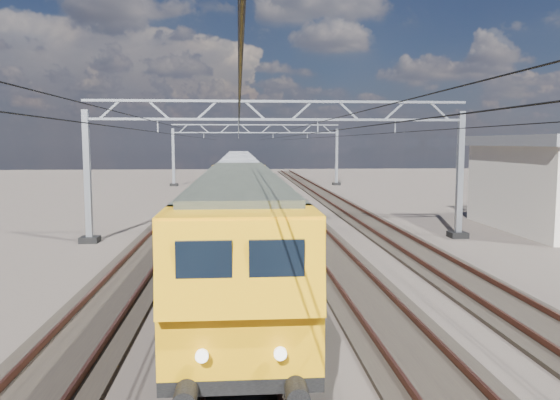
{
  "coord_description": "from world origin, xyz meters",
  "views": [
    {
      "loc": [
        -2.02,
        -23.63,
        4.98
      ],
      "look_at": [
        -0.16,
        0.86,
        2.4
      ],
      "focal_mm": 35.0,
      "sensor_mm": 36.0,
      "label": 1
    }
  ],
  "objects": [
    {
      "name": "ground",
      "position": [
        0.0,
        0.0,
        0.0
      ],
      "size": [
        160.0,
        160.0,
        0.0
      ],
      "primitive_type": "plane",
      "color": "#2B2520",
      "rests_on": "ground"
    },
    {
      "name": "track_outer_west",
      "position": [
        -6.0,
        0.0,
        0.07
      ],
      "size": [
        2.6,
        140.0,
        0.3
      ],
      "color": "black",
      "rests_on": "ground"
    },
    {
      "name": "track_loco",
      "position": [
        -2.0,
        0.0,
        0.07
      ],
      "size": [
        2.6,
        140.0,
        0.3
      ],
      "color": "black",
      "rests_on": "ground"
    },
    {
      "name": "track_inner_east",
      "position": [
        2.0,
        0.0,
        0.07
      ],
      "size": [
        2.6,
        140.0,
        0.3
      ],
      "color": "black",
      "rests_on": "ground"
    },
    {
      "name": "track_outer_east",
      "position": [
        6.0,
        0.0,
        0.07
      ],
      "size": [
        2.6,
        140.0,
        0.3
      ],
      "color": "black",
      "rests_on": "ground"
    },
    {
      "name": "catenary_gantry_mid",
      "position": [
        0.0,
        4.0,
        3.91
      ],
      "size": [
        19.9,
        0.9,
        7.11
      ],
      "color": "#9BA2A9",
      "rests_on": "ground"
    },
    {
      "name": "catenary_gantry_far",
      "position": [
        0.0,
        40.0,
        3.91
      ],
      "size": [
        19.9,
        0.9,
        7.11
      ],
      "color": "#9BA2A9",
      "rests_on": "ground"
    },
    {
      "name": "overhead_wires",
      "position": [
        0.0,
        8.0,
        5.75
      ],
      "size": [
        12.03,
        140.0,
        0.53
      ],
      "color": "black",
      "rests_on": "ground"
    },
    {
      "name": "locomotive",
      "position": [
        -2.0,
        -5.36,
        2.33
      ],
      "size": [
        2.76,
        21.1,
        3.62
      ],
      "color": "black",
      "rests_on": "ground"
    },
    {
      "name": "hopper_wagon_lead",
      "position": [
        -2.0,
        12.34,
        2.23
      ],
      "size": [
        3.38,
        13.0,
        3.25
      ],
      "color": "black",
      "rests_on": "ground"
    },
    {
      "name": "hopper_wagon_mid",
      "position": [
        -2.0,
        26.54,
        2.23
      ],
      "size": [
        3.38,
        13.0,
        3.25
      ],
      "color": "black",
      "rests_on": "ground"
    },
    {
      "name": "hopper_wagon_third",
      "position": [
        -2.0,
        40.74,
        2.23
      ],
      "size": [
        3.38,
        13.0,
        3.25
      ],
      "color": "black",
      "rests_on": "ground"
    },
    {
      "name": "hopper_wagon_fourth",
      "position": [
        -2.0,
        54.94,
        2.23
      ],
      "size": [
        3.38,
        13.0,
        3.25
      ],
      "color": "black",
      "rests_on": "ground"
    }
  ]
}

